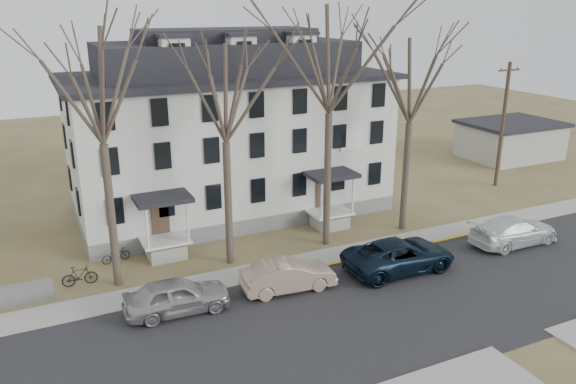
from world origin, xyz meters
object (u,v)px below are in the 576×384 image
tree_mid_left (224,87)px  tree_mid_right (412,75)px  tree_far_left (96,78)px  tree_center (330,52)px  utility_pole_far (503,124)px  boarding_house (229,132)px  car_white (514,231)px  car_silver (177,297)px  car_navy (399,256)px  bicycle_right (80,277)px  bicycle_left (116,256)px  car_tan (288,276)px

tree_mid_left → tree_mid_right: same height
tree_far_left → tree_center: size_ratio=0.93×
tree_far_left → utility_pole_far: tree_far_left is taller
boarding_house → car_white: (12.92, -12.96, -4.56)m
tree_far_left → tree_mid_right: 17.52m
tree_far_left → tree_mid_right: bearing=0.0°
tree_center → car_silver: size_ratio=3.05×
tree_mid_left → tree_center: (6.00, 0.00, 1.48)m
car_navy → tree_center: bearing=21.7°
utility_pole_far → tree_far_left: bearing=-171.9°
tree_mid_left → bicycle_right: size_ratio=7.37×
boarding_house → tree_mid_left: tree_mid_left is taller
boarding_house → bicycle_right: bearing=-145.0°
bicycle_left → bicycle_right: bicycle_right is taller
tree_center → car_white: bearing=-25.8°
tree_mid_left → tree_center: bearing=0.0°
tree_far_left → utility_pole_far: (29.50, 4.20, -5.44)m
boarding_house → tree_mid_right: (8.50, -8.15, 4.22)m
tree_mid_left → tree_mid_right: bearing=0.0°
tree_mid_left → bicycle_left: tree_mid_left is taller
car_navy → bicycle_left: (-13.44, 7.42, -0.44)m
boarding_house → utility_pole_far: size_ratio=2.19×
tree_mid_right → bicycle_right: 21.29m
tree_far_left → car_tan: (7.52, -4.24, -9.57)m
boarding_house → tree_center: size_ratio=1.41×
tree_mid_left → car_navy: 12.64m
tree_far_left → tree_mid_right: tree_far_left is taller
tree_far_left → tree_mid_left: (6.00, 0.00, -0.74)m
bicycle_right → boarding_house: bearing=-51.2°
tree_mid_right → utility_pole_far: bearing=19.3°
boarding_house → car_tan: bearing=-96.8°
tree_mid_left → car_silver: tree_mid_left is taller
car_tan → car_navy: (6.25, -0.53, 0.08)m
car_white → bicycle_right: size_ratio=3.26×
car_white → bicycle_right: bearing=77.4°
tree_far_left → car_navy: (13.77, -4.77, -9.50)m
tree_mid_left → tree_far_left: bearing=180.0°
utility_pole_far → car_white: size_ratio=1.69×
car_tan → bicycle_right: 10.48m
tree_center → car_silver: tree_center is taller
tree_far_left → car_white: size_ratio=2.44×
tree_far_left → car_white: (21.92, -4.81, -9.53)m
tree_center → tree_mid_right: size_ratio=1.15×
tree_mid_right → boarding_house: bearing=136.2°
tree_center → tree_mid_right: (5.50, 0.00, -1.48)m
utility_pole_far → bicycle_left: size_ratio=6.06×
tree_center → bicycle_left: size_ratio=9.38×
tree_mid_right → car_navy: tree_mid_right is taller
tree_center → utility_pole_far: (17.50, 4.20, -6.18)m
car_white → car_navy: bearing=90.1°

